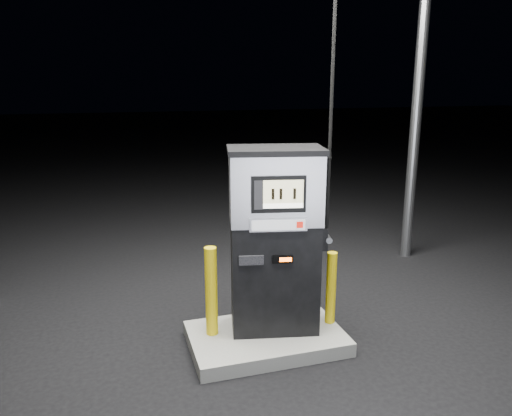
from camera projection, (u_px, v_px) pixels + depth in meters
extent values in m
plane|color=black|center=(266.00, 345.00, 5.30)|extent=(80.00, 80.00, 0.00)
cube|color=slate|center=(266.00, 338.00, 5.28)|extent=(1.60, 1.00, 0.15)
cylinder|color=gray|center=(416.00, 113.00, 7.43)|extent=(0.16, 0.16, 4.50)
cube|color=black|center=(274.00, 275.00, 5.24)|extent=(0.98, 0.69, 1.18)
cube|color=silver|center=(275.00, 188.00, 5.01)|extent=(1.00, 0.71, 0.71)
cube|color=black|center=(276.00, 150.00, 4.91)|extent=(1.05, 0.76, 0.06)
cube|color=black|center=(279.00, 194.00, 4.74)|extent=(0.52, 0.14, 0.36)
cube|color=tan|center=(283.00, 192.00, 4.73)|extent=(0.38, 0.08, 0.23)
cube|color=white|center=(283.00, 206.00, 4.76)|extent=(0.38, 0.08, 0.05)
cube|color=silver|center=(278.00, 225.00, 4.82)|extent=(0.56, 0.15, 0.13)
cube|color=#ACB0B5|center=(279.00, 225.00, 4.81)|extent=(0.51, 0.11, 0.10)
cube|color=#A6140B|center=(300.00, 225.00, 4.82)|extent=(0.07, 0.02, 0.07)
cube|color=black|center=(283.00, 259.00, 4.92)|extent=(0.21, 0.06, 0.08)
cube|color=#FF5A0C|center=(286.00, 260.00, 4.91)|extent=(0.12, 0.03, 0.04)
cube|color=black|center=(251.00, 260.00, 4.89)|extent=(0.24, 0.07, 0.09)
cube|color=black|center=(322.00, 238.00, 5.18)|extent=(0.13, 0.19, 0.24)
cylinder|color=gray|center=(327.00, 238.00, 5.19)|extent=(0.11, 0.22, 0.07)
cylinder|color=black|center=(332.00, 82.00, 4.75)|extent=(0.04, 0.04, 2.92)
cylinder|color=yellow|center=(211.00, 291.00, 5.12)|extent=(0.16, 0.16, 0.95)
cylinder|color=yellow|center=(331.00, 288.00, 5.39)|extent=(0.14, 0.14, 0.81)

